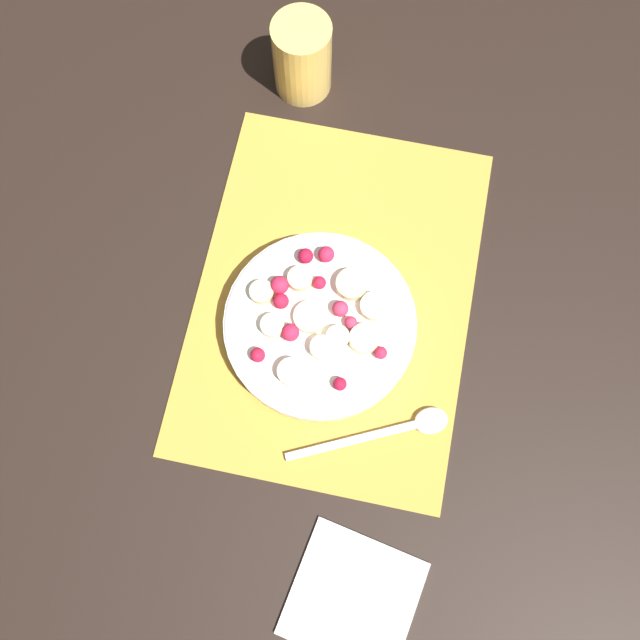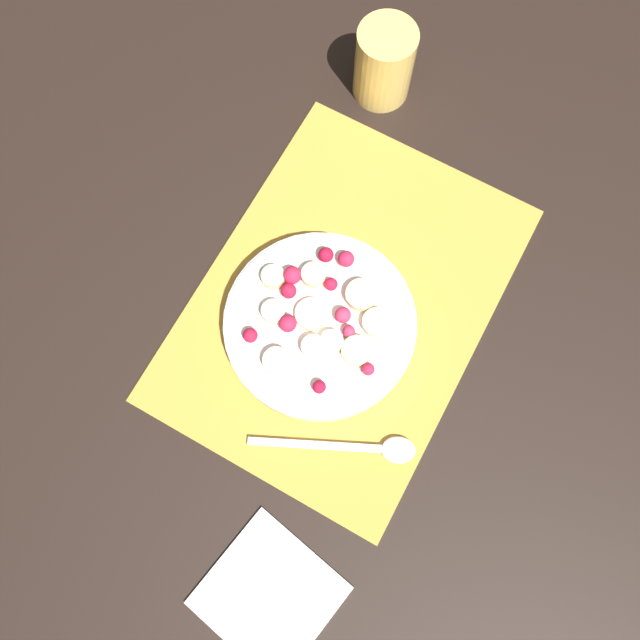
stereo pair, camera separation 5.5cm
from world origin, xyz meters
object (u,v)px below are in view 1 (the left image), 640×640
Objects in this scene: drinking_glass at (302,58)px; napkin at (353,598)px; spoon at (401,428)px; fruit_bowl at (320,324)px.

drinking_glass is 0.68× the size of napkin.
drinking_glass is (0.42, 0.20, 0.04)m from spoon.
drinking_glass reaches higher than napkin.
fruit_bowl is 0.34m from drinking_glass.
drinking_glass is (0.33, 0.09, 0.02)m from fruit_bowl.
spoon is 0.19m from napkin.
napkin is at bearing -163.23° from drinking_glass.
fruit_bowl is 1.24× the size of spoon.
drinking_glass is at bearing 90.10° from spoon.
spoon is (-0.10, -0.11, -0.02)m from fruit_bowl.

